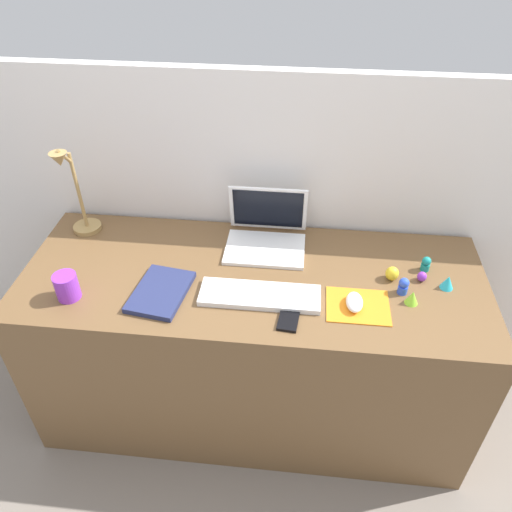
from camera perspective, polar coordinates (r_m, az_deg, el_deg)
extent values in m
plane|color=slate|center=(2.35, -0.31, -16.10)|extent=(6.00, 6.00, 0.00)
cube|color=silver|center=(2.12, 0.73, 2.85)|extent=(2.87, 0.05, 1.36)
cube|color=brown|center=(2.06, -0.34, -10.09)|extent=(1.67, 0.65, 0.74)
cube|color=white|center=(1.91, 1.03, 0.79)|extent=(0.30, 0.21, 0.01)
cube|color=white|center=(1.94, 1.40, 5.44)|extent=(0.30, 0.04, 0.20)
cube|color=black|center=(1.94, 1.38, 5.37)|extent=(0.27, 0.03, 0.17)
cube|color=white|center=(1.70, 0.45, -4.52)|extent=(0.41, 0.13, 0.02)
cube|color=orange|center=(1.71, 11.53, -5.58)|extent=(0.21, 0.17, 0.00)
ellipsoid|color=white|center=(1.70, 11.15, -5.17)|extent=(0.06, 0.10, 0.03)
cube|color=black|center=(1.64, 3.80, -6.92)|extent=(0.08, 0.13, 0.01)
cylinder|color=#A5844C|center=(2.13, -18.65, 3.13)|extent=(0.11, 0.11, 0.02)
cylinder|color=#A5844C|center=(2.04, -19.59, 6.99)|extent=(0.01, 0.01, 0.32)
cylinder|color=#A5844C|center=(1.94, -21.04, 10.58)|extent=(0.01, 0.08, 0.08)
cone|color=#A5844C|center=(1.91, -21.52, 10.21)|extent=(0.06, 0.06, 0.05)
cube|color=navy|center=(1.75, -10.80, -4.03)|extent=(0.20, 0.26, 0.02)
cylinder|color=purple|center=(1.80, -20.75, -3.26)|extent=(0.08, 0.08, 0.09)
cylinder|color=blue|center=(1.79, 16.36, -3.68)|extent=(0.03, 0.03, 0.03)
sphere|color=blue|center=(1.77, 16.53, -2.95)|extent=(0.04, 0.04, 0.04)
cone|color=#8CDB33|center=(1.75, 17.38, -4.53)|extent=(0.04, 0.04, 0.05)
cone|color=#28B7CC|center=(1.85, 21.00, -2.80)|extent=(0.05, 0.05, 0.05)
ellipsoid|color=purple|center=(1.86, 18.39, -2.24)|extent=(0.03, 0.03, 0.04)
cylinder|color=teal|center=(1.91, 18.71, -1.19)|extent=(0.03, 0.03, 0.03)
sphere|color=teal|center=(1.90, 18.87, -0.55)|extent=(0.03, 0.03, 0.03)
ellipsoid|color=yellow|center=(1.83, 15.25, -1.94)|extent=(0.05, 0.05, 0.05)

